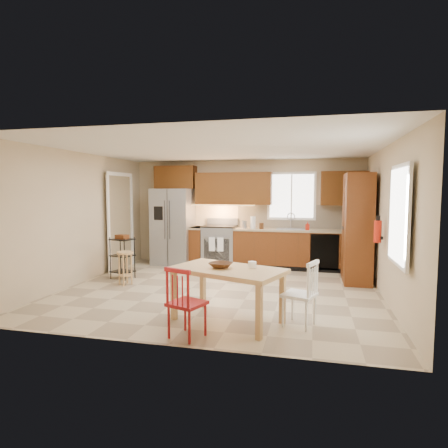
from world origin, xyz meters
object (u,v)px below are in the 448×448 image
dining_table (227,295)px  chair_white (299,293)px  soap_bottle (307,226)px  table_bowl (221,268)px  refrigerator (173,226)px  fire_extinguisher (378,232)px  bar_stool (125,268)px  range_stove (220,246)px  chair_red (187,302)px  utility_cart (122,258)px  pantry (357,228)px  table_jar (252,266)px

dining_table → chair_white: (0.95, 0.05, 0.07)m
soap_bottle → table_bowl: bearing=-106.6°
refrigerator → chair_white: refrigerator is taller
soap_bottle → dining_table: 3.83m
fire_extinguisher → table_bowl: fire_extinguisher is taller
soap_bottle → dining_table: bearing=-105.2°
soap_bottle → bar_stool: soap_bottle is taller
range_stove → chair_red: range_stove is taller
soap_bottle → bar_stool: (-3.31, -2.14, -0.68)m
fire_extinguisher → utility_cart: (-4.77, 0.27, -0.68)m
dining_table → bar_stool: size_ratio=2.34×
range_stove → pantry: size_ratio=0.44×
fire_extinguisher → chair_white: size_ratio=0.42×
pantry → dining_table: bearing=-125.3°
range_stove → utility_cart: (-1.59, -1.77, -0.04)m
dining_table → table_bowl: (-0.09, 0.00, 0.37)m
table_bowl → utility_cart: size_ratio=0.35×
pantry → table_jar: (-1.62, -2.66, -0.30)m
soap_bottle → pantry: (0.95, -0.90, 0.05)m
range_stove → soap_bottle: (2.03, -0.08, 0.54)m
table_jar → bar_stool: 3.03m
refrigerator → table_jar: (2.51, -3.58, -0.16)m
table_jar → bar_stool: size_ratio=0.19×
pantry → bar_stool: size_ratio=3.34×
pantry → utility_cart: bearing=-170.2°
chair_white → table_bowl: chair_white is taller
bar_stool → pantry: bearing=6.7°
table_bowl → soap_bottle: bearing=73.4°
table_jar → utility_cart: 3.50m
soap_bottle → utility_cart: (-3.62, -1.68, -0.57)m
soap_bottle → table_jar: bearing=-100.7°
soap_bottle → chair_red: soap_bottle is taller
fire_extinguisher → utility_cart: bearing=176.8°
fire_extinguisher → chair_red: (-2.49, -2.35, -0.67)m
pantry → refrigerator: bearing=167.4°
pantry → range_stove: bearing=161.7°
refrigerator → utility_cart: bearing=-104.3°
soap_bottle → chair_red: bearing=-107.4°
refrigerator → chair_white: (3.14, -3.62, -0.48)m
range_stove → dining_table: (1.04, -3.73, -0.10)m
chair_red → utility_cart: (-2.27, 2.61, -0.01)m
fire_extinguisher → bar_stool: (-4.46, -0.19, -0.79)m
range_stove → pantry: bearing=-18.3°
utility_cart → chair_white: bearing=-13.2°
range_stove → chair_red: size_ratio=1.06×
soap_bottle → dining_table: soap_bottle is taller
soap_bottle → bar_stool: 4.00m
dining_table → table_jar: size_ratio=12.43×
range_stove → chair_white: bearing=-61.7°
table_bowl → table_jar: (0.41, 0.09, 0.03)m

